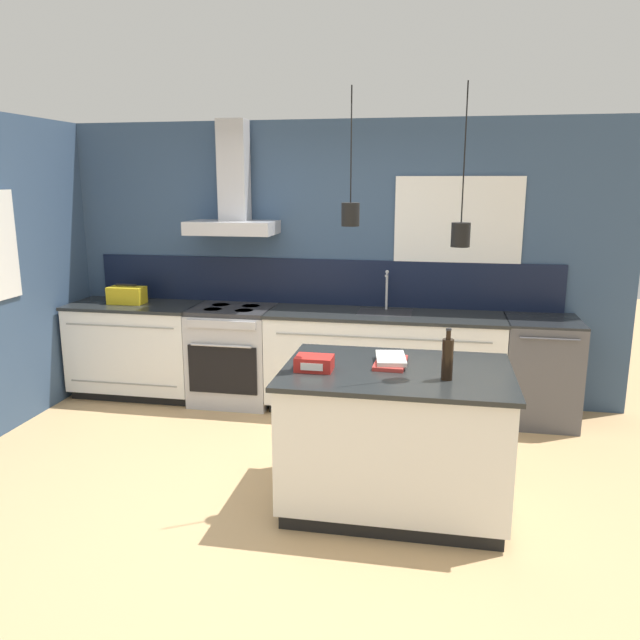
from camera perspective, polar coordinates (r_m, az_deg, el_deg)
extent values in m
plane|color=tan|center=(4.40, -4.96, -15.38)|extent=(16.00, 16.00, 0.00)
cube|color=#354C6B|center=(5.91, 0.08, 5.24)|extent=(5.60, 0.06, 2.60)
cube|color=black|center=(5.90, 0.01, 3.50)|extent=(4.42, 0.02, 0.43)
cube|color=white|center=(5.74, 12.47, 7.93)|extent=(1.12, 0.01, 0.96)
cube|color=black|center=(5.75, 12.47, 7.94)|extent=(1.04, 0.01, 0.88)
cube|color=#B5B5BA|center=(5.82, -8.02, 8.37)|extent=(0.80, 0.46, 0.12)
cube|color=#B5B5BA|center=(5.89, -7.89, 13.39)|extent=(0.26, 0.20, 0.90)
cylinder|color=black|center=(3.81, 2.87, 15.70)|extent=(0.01, 0.01, 0.67)
cylinder|color=black|center=(3.81, 2.80, 9.61)|extent=(0.11, 0.11, 0.14)
sphere|color=#F9D18C|center=(3.81, 2.80, 9.61)|extent=(0.06, 0.06, 0.06)
cylinder|color=black|center=(3.72, 13.09, 14.64)|extent=(0.01, 0.01, 0.78)
cylinder|color=black|center=(3.73, 12.74, 7.61)|extent=(0.11, 0.11, 0.14)
sphere|color=#F9D18C|center=(3.73, 12.74, 7.61)|extent=(0.06, 0.06, 0.06)
cube|color=black|center=(6.47, -16.03, -6.04)|extent=(1.17, 0.56, 0.09)
cube|color=white|center=(6.32, -16.39, -2.34)|extent=(1.21, 0.62, 0.79)
cube|color=gray|center=(5.98, -17.90, -0.55)|extent=(1.06, 0.01, 0.01)
cube|color=gray|center=(6.13, -17.55, -5.56)|extent=(1.06, 0.01, 0.01)
cube|color=#232626|center=(6.23, -16.62, 1.31)|extent=(1.23, 0.64, 0.03)
cube|color=black|center=(5.83, 5.75, -7.66)|extent=(2.02, 0.56, 0.09)
cube|color=white|center=(5.66, 5.83, -3.59)|extent=(2.08, 0.62, 0.79)
cube|color=gray|center=(5.29, 5.60, -1.67)|extent=(1.83, 0.01, 0.01)
cube|color=gray|center=(5.45, 5.47, -7.28)|extent=(1.83, 0.01, 0.01)
cube|color=#232626|center=(5.56, 5.92, 0.47)|extent=(2.10, 0.64, 0.03)
cube|color=#262628|center=(5.61, 5.96, 0.68)|extent=(0.48, 0.34, 0.01)
cylinder|color=#B5B5BA|center=(5.70, 6.11, 2.68)|extent=(0.02, 0.02, 0.35)
sphere|color=#B5B5BA|center=(5.68, 6.16, 4.40)|extent=(0.03, 0.03, 0.03)
cylinder|color=#B5B5BA|center=(5.62, 6.10, 4.11)|extent=(0.02, 0.12, 0.02)
cube|color=#B5B5BA|center=(5.96, -7.91, -3.33)|extent=(0.74, 0.62, 0.87)
cube|color=black|center=(5.68, -8.91, -4.53)|extent=(0.64, 0.02, 0.44)
cylinder|color=#B5B5BA|center=(5.60, -9.06, -2.35)|extent=(0.56, 0.02, 0.02)
cube|color=#B5B5BA|center=(5.57, -9.07, -0.41)|extent=(0.64, 0.02, 0.07)
cube|color=#2D2D30|center=(5.85, -8.04, 0.96)|extent=(0.74, 0.60, 0.04)
cylinder|color=black|center=(5.99, -9.06, 1.38)|extent=(0.17, 0.17, 0.00)
cylinder|color=black|center=(5.90, -6.34, 1.29)|extent=(0.17, 0.17, 0.00)
cylinder|color=black|center=(5.79, -9.78, 0.97)|extent=(0.17, 0.17, 0.00)
cylinder|color=black|center=(5.70, -6.97, 0.86)|extent=(0.17, 0.17, 0.00)
cube|color=#4C4C51|center=(5.73, 19.45, -4.49)|extent=(0.62, 0.62, 0.89)
cube|color=black|center=(5.62, 19.79, -0.05)|extent=(0.62, 0.62, 0.02)
cylinder|color=#4C4C51|center=(5.32, 20.27, -1.66)|extent=(0.46, 0.02, 0.02)
cube|color=black|center=(4.27, 6.73, -15.65)|extent=(1.32, 0.91, 0.09)
cube|color=white|center=(4.08, 6.89, -10.19)|extent=(1.38, 0.95, 0.79)
cube|color=#232626|center=(3.94, 7.05, -4.69)|extent=(1.43, 1.00, 0.03)
cylinder|color=black|center=(3.75, 11.57, -3.56)|extent=(0.07, 0.07, 0.25)
cylinder|color=black|center=(3.71, 11.67, -1.32)|extent=(0.03, 0.03, 0.06)
cylinder|color=#262628|center=(3.70, 11.69, -0.84)|extent=(0.03, 0.03, 0.01)
cube|color=#B2332D|center=(4.02, 6.46, -3.91)|extent=(0.21, 0.34, 0.02)
cube|color=silver|center=(4.03, 6.49, -3.50)|extent=(0.22, 0.33, 0.03)
cube|color=red|center=(3.88, -0.53, -3.96)|extent=(0.23, 0.16, 0.09)
cube|color=white|center=(3.80, -0.77, -4.32)|extent=(0.14, 0.01, 0.04)
cube|color=gold|center=(6.24, -17.25, 2.18)|extent=(0.34, 0.18, 0.16)
cylinder|color=black|center=(6.23, -17.31, 3.09)|extent=(0.20, 0.02, 0.02)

